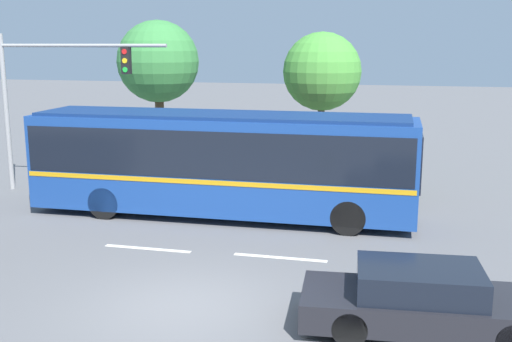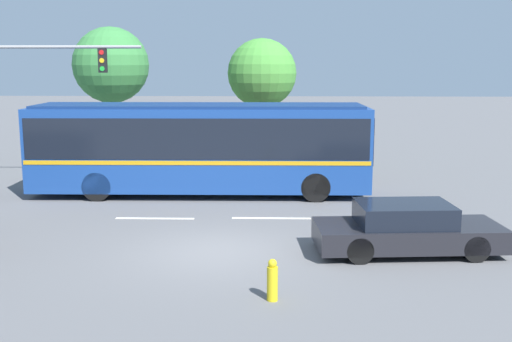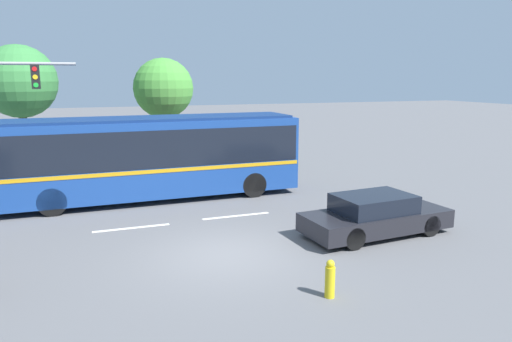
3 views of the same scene
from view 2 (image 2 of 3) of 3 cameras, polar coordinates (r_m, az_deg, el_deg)
ground_plane at (r=15.70m, az=-3.62°, el=-7.40°), size 140.00×140.00×0.00m
city_bus at (r=21.98m, az=-5.15°, el=2.53°), size 11.91×2.66×3.23m
sedan_foreground at (r=15.85m, az=13.73°, el=-5.25°), size 4.70×2.14×1.26m
traffic_light_pole at (r=25.19m, az=-20.68°, el=7.43°), size 6.36×0.24×5.65m
flowering_hedge at (r=26.09m, az=1.21°, el=1.43°), size 6.04×1.27×1.60m
street_tree_left at (r=30.00m, az=-13.24°, el=9.43°), size 3.53×3.53×6.31m
street_tree_centre at (r=29.71m, az=0.55°, el=8.98°), size 3.28×3.28×5.80m
fire_hydrant at (r=12.48m, az=1.52°, el=-10.07°), size 0.22×0.22×0.86m
lane_stripe_near at (r=19.07m, az=-9.31°, el=-4.34°), size 2.40×0.16×0.01m
lane_stripe_mid at (r=18.86m, az=1.43°, el=-4.37°), size 2.40×0.16×0.01m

